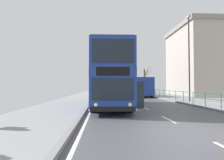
% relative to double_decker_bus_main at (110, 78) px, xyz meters
% --- Properties ---
extents(ground, '(15.80, 140.00, 0.20)m').
position_rel_double_decker_bus_main_xyz_m(ground, '(1.83, -8.59, -2.23)').
color(ground, '#4C4C51').
extents(double_decker_bus_main, '(3.16, 11.11, 4.32)m').
position_rel_double_decker_bus_main_xyz_m(double_decker_bus_main, '(0.00, 0.00, 0.00)').
color(double_decker_bus_main, navy).
rests_on(double_decker_bus_main, ground).
extents(background_bus_far_lane, '(2.85, 9.99, 2.92)m').
position_rel_double_decker_bus_main_xyz_m(background_bus_far_lane, '(5.45, 15.75, -0.66)').
color(background_bus_far_lane, navy).
rests_on(background_bus_far_lane, ground).
extents(pedestrian_railing_far_kerb, '(0.05, 22.95, 1.03)m').
position_rel_double_decker_bus_main_xyz_m(pedestrian_railing_far_kerb, '(7.00, 2.54, -1.43)').
color(pedestrian_railing_far_kerb, '#236B4C').
rests_on(pedestrian_railing_far_kerb, ground).
extents(street_lamp_far_side, '(0.28, 0.60, 8.60)m').
position_rel_double_decker_bus_main_xyz_m(street_lamp_far_side, '(8.03, 3.45, 2.80)').
color(street_lamp_far_side, '#38383D').
rests_on(street_lamp_far_side, ground).
extents(bare_tree_far_00, '(1.87, 1.66, 5.50)m').
position_rel_double_decker_bus_main_xyz_m(bare_tree_far_00, '(8.69, 26.48, 0.64)').
color(bare_tree_far_00, '#4C3D2D').
rests_on(bare_tree_far_00, ground).
extents(background_building_00, '(14.07, 12.16, 11.93)m').
position_rel_double_decker_bus_main_xyz_m(background_building_00, '(18.97, 16.86, 3.73)').
color(background_building_00, '#B2A899').
rests_on(background_building_00, ground).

